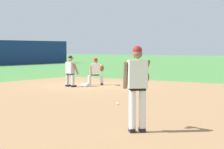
# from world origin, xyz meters

# --- Properties ---
(ground_plane) EXTENTS (160.00, 160.00, 0.00)m
(ground_plane) POSITION_xyz_m (0.00, 0.00, 0.00)
(ground_plane) COLOR #47843D
(infield_dirt_patch) EXTENTS (18.00, 18.00, 0.01)m
(infield_dirt_patch) POSITION_xyz_m (-4.28, -4.06, 0.00)
(infield_dirt_patch) COLOR #9E754C
(infield_dirt_patch) RESTS_ON ground
(first_base_bag) EXTENTS (0.38, 0.38, 0.09)m
(first_base_bag) POSITION_xyz_m (0.00, 0.00, 0.04)
(first_base_bag) COLOR white
(first_base_bag) RESTS_ON ground
(baseball) EXTENTS (0.07, 0.07, 0.07)m
(baseball) POSITION_xyz_m (-4.99, -5.20, 0.04)
(baseball) COLOR white
(baseball) RESTS_ON ground
(pitcher) EXTENTS (0.85, 0.56, 1.86)m
(pitcher) POSITION_xyz_m (-8.52, -8.10, 1.06)
(pitcher) COLOR black
(pitcher) RESTS_ON ground
(first_baseman) EXTENTS (0.76, 1.08, 1.34)m
(first_baseman) POSITION_xyz_m (0.42, -0.31, 0.73)
(first_baseman) COLOR black
(first_baseman) RESTS_ON ground
(baserunner) EXTENTS (0.50, 0.63, 1.46)m
(baserunner) POSITION_xyz_m (-0.95, 0.15, 0.79)
(baserunner) COLOR black
(baserunner) RESTS_ON ground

